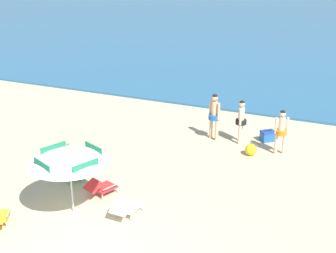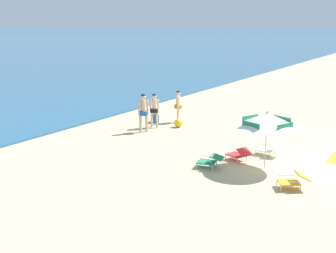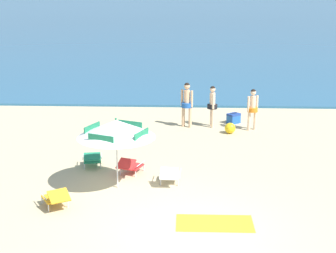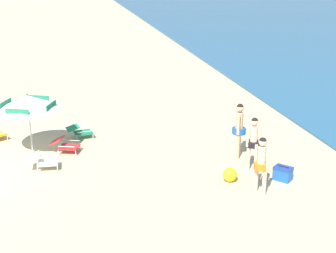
{
  "view_description": "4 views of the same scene",
  "coord_description": "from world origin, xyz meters",
  "px_view_note": "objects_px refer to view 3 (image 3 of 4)",
  "views": [
    {
      "loc": [
        4.56,
        -5.95,
        6.44
      ],
      "look_at": [
        -0.75,
        6.04,
        1.42
      ],
      "focal_mm": 47.9,
      "sensor_mm": 36.0,
      "label": 1
    },
    {
      "loc": [
        -15.41,
        -1.94,
        4.82
      ],
      "look_at": [
        -1.62,
        6.71,
        0.85
      ],
      "focal_mm": 45.42,
      "sensor_mm": 36.0,
      "label": 2
    },
    {
      "loc": [
        -0.05,
        -10.47,
        5.37
      ],
      "look_at": [
        -0.74,
        5.28,
        1.01
      ],
      "focal_mm": 54.73,
      "sensor_mm": 36.0,
      "label": 3
    },
    {
      "loc": [
        13.32,
        3.55,
        6.01
      ],
      "look_at": [
        -0.8,
        6.81,
        0.97
      ],
      "focal_mm": 52.35,
      "sensor_mm": 36.0,
      "label": 4
    }
  ],
  "objects_px": {
    "beach_umbrella_striped_main": "(116,129)",
    "person_standing_near_shore": "(212,103)",
    "lounge_chair_under_umbrella": "(92,159)",
    "lounge_chair_spare_folded": "(130,166)",
    "cooler_box": "(234,118)",
    "beach_ball": "(230,128)",
    "lounge_chair_beside_umbrella": "(56,197)",
    "lounge_chair_facing_sea": "(170,175)",
    "beach_towel": "(215,223)",
    "person_standing_beside": "(187,102)",
    "person_wading_in": "(253,106)"
  },
  "relations": [
    {
      "from": "person_standing_beside",
      "to": "person_standing_near_shore",
      "type": "bearing_deg",
      "value": 4.34
    },
    {
      "from": "lounge_chair_spare_folded",
      "to": "beach_ball",
      "type": "xyz_separation_m",
      "value": [
        3.25,
        4.46,
        -0.07
      ]
    },
    {
      "from": "cooler_box",
      "to": "beach_ball",
      "type": "height_order",
      "value": "cooler_box"
    },
    {
      "from": "lounge_chair_facing_sea",
      "to": "lounge_chair_spare_folded",
      "type": "relative_size",
      "value": 0.91
    },
    {
      "from": "beach_umbrella_striped_main",
      "to": "lounge_chair_beside_umbrella",
      "type": "xyz_separation_m",
      "value": [
        -1.35,
        -1.37,
        -1.41
      ]
    },
    {
      "from": "beach_umbrella_striped_main",
      "to": "cooler_box",
      "type": "distance_m",
      "value": 8.06
    },
    {
      "from": "lounge_chair_beside_umbrella",
      "to": "beach_umbrella_striped_main",
      "type": "bearing_deg",
      "value": 45.44
    },
    {
      "from": "person_standing_near_shore",
      "to": "person_standing_beside",
      "type": "height_order",
      "value": "person_standing_beside"
    },
    {
      "from": "beach_umbrella_striped_main",
      "to": "lounge_chair_spare_folded",
      "type": "distance_m",
      "value": 1.76
    },
    {
      "from": "beach_umbrella_striped_main",
      "to": "beach_towel",
      "type": "bearing_deg",
      "value": -39.17
    },
    {
      "from": "lounge_chair_beside_umbrella",
      "to": "beach_ball",
      "type": "xyz_separation_m",
      "value": [
        4.82,
        6.87,
        -0.07
      ]
    },
    {
      "from": "person_standing_beside",
      "to": "beach_ball",
      "type": "bearing_deg",
      "value": -27.75
    },
    {
      "from": "person_standing_beside",
      "to": "person_wading_in",
      "type": "xyz_separation_m",
      "value": [
        2.51,
        -0.33,
        -0.09
      ]
    },
    {
      "from": "lounge_chair_beside_umbrella",
      "to": "lounge_chair_facing_sea",
      "type": "height_order",
      "value": "lounge_chair_facing_sea"
    },
    {
      "from": "person_wading_in",
      "to": "cooler_box",
      "type": "bearing_deg",
      "value": 122.77
    },
    {
      "from": "lounge_chair_under_umbrella",
      "to": "lounge_chair_spare_folded",
      "type": "height_order",
      "value": "lounge_chair_spare_folded"
    },
    {
      "from": "person_standing_beside",
      "to": "beach_towel",
      "type": "height_order",
      "value": "person_standing_beside"
    },
    {
      "from": "beach_umbrella_striped_main",
      "to": "beach_towel",
      "type": "distance_m",
      "value": 3.71
    },
    {
      "from": "lounge_chair_under_umbrella",
      "to": "lounge_chair_beside_umbrella",
      "type": "relative_size",
      "value": 0.92
    },
    {
      "from": "lounge_chair_under_umbrella",
      "to": "lounge_chair_beside_umbrella",
      "type": "xyz_separation_m",
      "value": [
        -0.36,
        -2.94,
        -0.01
      ]
    },
    {
      "from": "lounge_chair_beside_umbrella",
      "to": "lounge_chair_spare_folded",
      "type": "distance_m",
      "value": 2.87
    },
    {
      "from": "cooler_box",
      "to": "beach_umbrella_striped_main",
      "type": "bearing_deg",
      "value": -118.04
    },
    {
      "from": "lounge_chair_under_umbrella",
      "to": "person_standing_near_shore",
      "type": "relative_size",
      "value": 0.58
    },
    {
      "from": "lounge_chair_beside_umbrella",
      "to": "person_standing_near_shore",
      "type": "bearing_deg",
      "value": 61.8
    },
    {
      "from": "lounge_chair_under_umbrella",
      "to": "person_standing_near_shore",
      "type": "height_order",
      "value": "person_standing_near_shore"
    },
    {
      "from": "cooler_box",
      "to": "beach_towel",
      "type": "height_order",
      "value": "cooler_box"
    },
    {
      "from": "lounge_chair_facing_sea",
      "to": "beach_towel",
      "type": "bearing_deg",
      "value": -64.85
    },
    {
      "from": "person_standing_near_shore",
      "to": "beach_towel",
      "type": "xyz_separation_m",
      "value": [
        -0.26,
        -8.52,
        -0.93
      ]
    },
    {
      "from": "lounge_chair_under_umbrella",
      "to": "person_standing_beside",
      "type": "relative_size",
      "value": 0.53
    },
    {
      "from": "lounge_chair_under_umbrella",
      "to": "lounge_chair_spare_folded",
      "type": "bearing_deg",
      "value": -23.84
    },
    {
      "from": "lounge_chair_beside_umbrella",
      "to": "lounge_chair_spare_folded",
      "type": "xyz_separation_m",
      "value": [
        1.58,
        2.4,
        0.0
      ]
    },
    {
      "from": "beach_umbrella_striped_main",
      "to": "lounge_chair_beside_umbrella",
      "type": "distance_m",
      "value": 2.39
    },
    {
      "from": "beach_umbrella_striped_main",
      "to": "person_standing_near_shore",
      "type": "relative_size",
      "value": 1.83
    },
    {
      "from": "cooler_box",
      "to": "beach_towel",
      "type": "relative_size",
      "value": 0.34
    },
    {
      "from": "cooler_box",
      "to": "beach_ball",
      "type": "distance_m",
      "value": 1.52
    },
    {
      "from": "lounge_chair_facing_sea",
      "to": "beach_ball",
      "type": "bearing_deg",
      "value": 68.29
    },
    {
      "from": "lounge_chair_under_umbrella",
      "to": "person_wading_in",
      "type": "relative_size",
      "value": 0.59
    },
    {
      "from": "lounge_chair_beside_umbrella",
      "to": "lounge_chair_spare_folded",
      "type": "height_order",
      "value": "same"
    },
    {
      "from": "lounge_chair_under_umbrella",
      "to": "beach_towel",
      "type": "xyz_separation_m",
      "value": [
        3.56,
        -3.66,
        -0.27
      ]
    },
    {
      "from": "lounge_chair_beside_umbrella",
      "to": "cooler_box",
      "type": "xyz_separation_m",
      "value": [
        5.07,
        8.36,
        -0.07
      ]
    },
    {
      "from": "lounge_chair_under_umbrella",
      "to": "lounge_chair_spare_folded",
      "type": "relative_size",
      "value": 0.93
    },
    {
      "from": "lounge_chair_beside_umbrella",
      "to": "lounge_chair_spare_folded",
      "type": "bearing_deg",
      "value": 56.76
    },
    {
      "from": "lounge_chair_beside_umbrella",
      "to": "beach_towel",
      "type": "distance_m",
      "value": 3.99
    },
    {
      "from": "person_wading_in",
      "to": "lounge_chair_spare_folded",
      "type": "bearing_deg",
      "value": -129.52
    },
    {
      "from": "person_wading_in",
      "to": "cooler_box",
      "type": "distance_m",
      "value": 1.36
    },
    {
      "from": "lounge_chair_facing_sea",
      "to": "cooler_box",
      "type": "height_order",
      "value": "lounge_chair_facing_sea"
    },
    {
      "from": "lounge_chair_under_umbrella",
      "to": "cooler_box",
      "type": "relative_size",
      "value": 1.56
    },
    {
      "from": "lounge_chair_beside_umbrella",
      "to": "lounge_chair_facing_sea",
      "type": "bearing_deg",
      "value": 31.81
    },
    {
      "from": "lounge_chair_under_umbrella",
      "to": "person_standing_beside",
      "type": "xyz_separation_m",
      "value": [
        2.83,
        4.78,
        0.74
      ]
    },
    {
      "from": "lounge_chair_spare_folded",
      "to": "person_wading_in",
      "type": "height_order",
      "value": "person_wading_in"
    }
  ]
}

